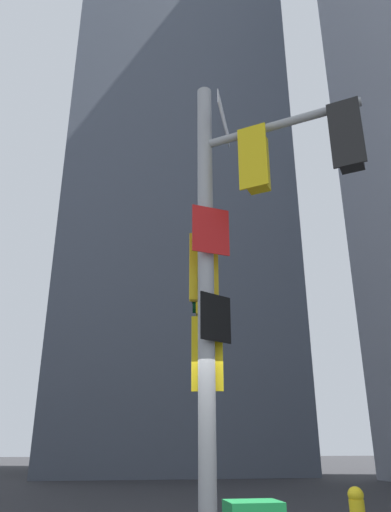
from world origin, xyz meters
name	(u,v)px	position (x,y,z in m)	size (l,w,h in m)	color
building_mid_block	(172,140)	(1.73, 20.90, 21.00)	(12.36, 12.36, 42.00)	#4C5460
signal_pole_assembly	(228,259)	(0.36, -0.01, 4.13)	(2.48, 4.03, 7.45)	#9EA0A3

